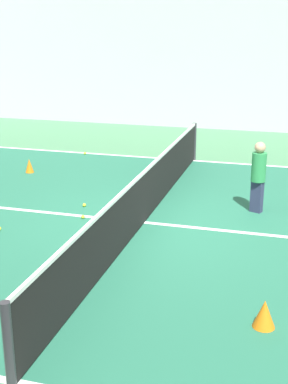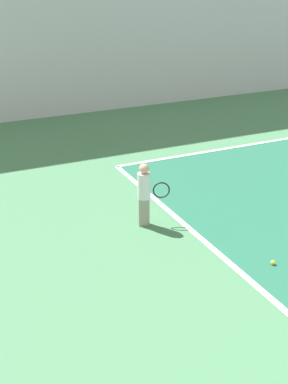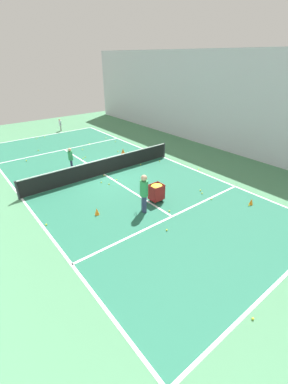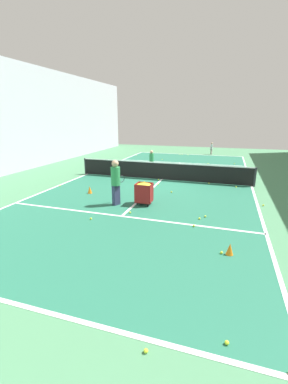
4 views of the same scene
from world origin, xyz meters
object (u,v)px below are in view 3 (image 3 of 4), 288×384
player_near_baseline (60,124)px  coach_at_net (144,191)px  training_cone_1 (123,151)px  child_midcourt (71,157)px  ball_cart (156,189)px  tennis_net (104,166)px  training_cone_0 (251,202)px

player_near_baseline → coach_at_net: coach_at_net is taller
training_cone_1 → player_near_baseline: bearing=-83.5°
child_midcourt → training_cone_1: (-4.00, -0.41, -0.59)m
player_near_baseline → ball_cart: size_ratio=1.25×
tennis_net → training_cone_1: (-2.88, -2.28, -0.32)m
coach_at_net → ball_cart: size_ratio=2.03×
player_near_baseline → ball_cart: player_near_baseline is taller
coach_at_net → training_cone_1: coach_at_net is taller
training_cone_0 → training_cone_1: bearing=-85.9°
child_midcourt → training_cone_0: (-4.68, 9.04, -0.61)m
training_cone_0 → tennis_net: bearing=-63.7°
ball_cart → player_near_baseline: bearing=-95.9°
tennis_net → training_cone_1: tennis_net is taller
coach_at_net → training_cone_0: coach_at_net is taller
player_near_baseline → child_midcourt: child_midcourt is taller
child_midcourt → ball_cart: size_ratio=1.55×
tennis_net → training_cone_1: bearing=-141.7°
training_cone_0 → training_cone_1: training_cone_1 is taller
ball_cart → training_cone_0: 4.40m
tennis_net → player_near_baseline: (-1.91, -10.84, 0.12)m
child_midcourt → training_cone_1: size_ratio=3.90×
ball_cart → training_cone_0: ball_cart is taller
tennis_net → player_near_baseline: player_near_baseline is taller
tennis_net → training_cone_0: size_ratio=31.44×
tennis_net → training_cone_0: bearing=116.3°
coach_at_net → training_cone_1: 7.74m
training_cone_1 → child_midcourt: bearing=5.8°
tennis_net → coach_at_net: 4.63m
coach_at_net → training_cone_1: (-3.55, -6.83, -0.83)m
coach_at_net → ball_cart: bearing=-45.8°
coach_at_net → training_cone_1: bearing=-2.4°
tennis_net → ball_cart: size_ratio=10.95×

